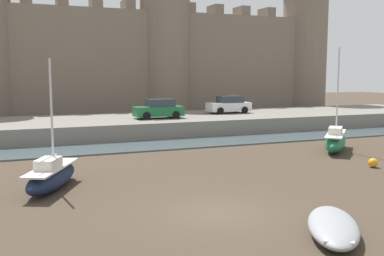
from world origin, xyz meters
TOP-DOWN VIEW (x-y plane):
  - ground_plane at (0.00, 0.00)m, footprint 160.00×160.00m
  - water_channel at (0.00, 15.47)m, footprint 80.00×4.50m
  - quay_road at (0.00, 22.72)m, footprint 68.56×10.00m
  - castle at (-0.00, 34.36)m, footprint 62.84×6.28m
  - sailboat_midflat_right at (-5.40, 5.74)m, footprint 3.16×4.79m
  - sailboat_foreground_right at (12.75, 9.03)m, footprint 4.58×4.74m
  - rowboat_near_channel_right at (2.41, -3.47)m, footprint 3.48×4.16m
  - mooring_buoy_off_centre at (11.26, 4.09)m, footprint 0.52×0.52m
  - car_quay_centre_west at (12.18, 23.60)m, footprint 4.11×1.89m
  - car_quay_east at (4.52, 21.39)m, footprint 4.11×1.89m

SIDE VIEW (x-z plane):
  - ground_plane at x=0.00m, z-range 0.00..0.00m
  - water_channel at x=0.00m, z-range 0.00..0.10m
  - mooring_buoy_off_centre at x=11.26m, z-range 0.00..0.52m
  - rowboat_near_channel_right at x=2.41m, z-range 0.02..0.62m
  - sailboat_midflat_right at x=-5.40m, z-range -2.27..3.49m
  - quay_road at x=0.00m, z-range 0.00..1.31m
  - sailboat_foreground_right at x=12.75m, z-range -2.70..4.08m
  - car_quay_centre_west at x=12.18m, z-range 1.28..2.90m
  - car_quay_east at x=4.52m, z-range 1.28..2.90m
  - castle at x=0.00m, z-range -2.36..16.53m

